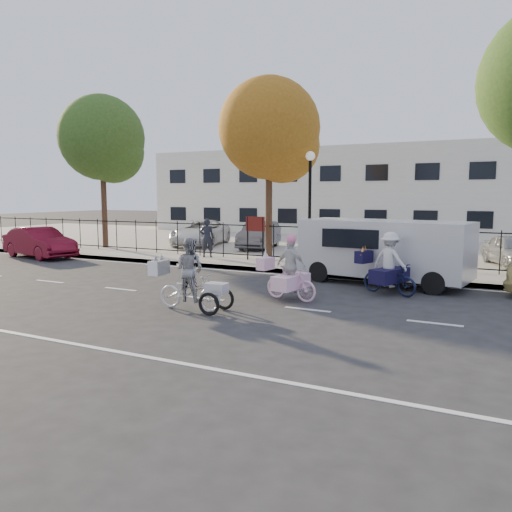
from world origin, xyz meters
The scene contains 20 objects.
ground centered at (0.00, 0.00, 0.00)m, with size 120.00×120.00×0.00m, color #333334.
road_markings centered at (0.00, 0.00, 0.01)m, with size 60.00×9.52×0.01m, color silver, non-canonical shape.
curb centered at (0.00, 5.05, 0.07)m, with size 60.00×0.10×0.15m, color #A8A399.
sidewalk centered at (0.00, 6.10, 0.07)m, with size 60.00×2.20×0.15m, color #A8A399.
parking_lot centered at (0.00, 15.00, 0.07)m, with size 60.00×15.60×0.15m, color #A8A399.
iron_fence centered at (0.00, 7.20, 0.90)m, with size 58.00×0.06×1.50m, color black, non-canonical shape.
building centered at (0.00, 25.00, 3.00)m, with size 34.00×10.00×6.00m, color silver.
lamppost centered at (0.50, 6.80, 3.11)m, with size 0.36×0.36×4.33m.
street_sign centered at (-1.85, 6.80, 1.42)m, with size 0.85×0.06×1.80m.
zebra_trike centered at (0.40, -1.30, 0.70)m, with size 2.10×0.80×1.80m.
unicorn_bike centered at (2.18, 0.83, 0.66)m, with size 1.82×1.29×1.80m.
bull_bike centered at (4.38, 2.87, 0.71)m, with size 1.98×1.41×1.79m.
white_van centered at (3.78, 4.50, 1.12)m, with size 5.96×2.72×2.03m.
red_sedan centered at (-11.53, 4.31, 0.68)m, with size 1.45×4.15×1.37m, color maroon.
pedestrian centered at (-4.18, 6.80, 0.99)m, with size 0.61×0.40×1.68m, color black.
lot_car_b centered at (-7.28, 11.11, 0.83)m, with size 2.24×4.86×1.35m, color silver.
lot_car_c centered at (-3.77, 11.10, 0.82)m, with size 1.42×4.06×1.34m, color #52535A.
lot_car_d centered at (7.59, 9.71, 0.75)m, with size 1.41×3.50×1.19m, color #969A9D.
tree_west centered at (-10.94, 8.05, 5.47)m, with size 4.26×4.26×7.81m.
tree_mid centered at (-1.33, 7.36, 5.30)m, with size 4.13×4.13×7.57m.
Camera 1 is at (7.26, -11.42, 2.84)m, focal length 35.00 mm.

